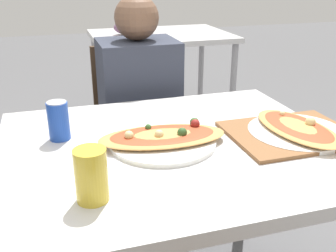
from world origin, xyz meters
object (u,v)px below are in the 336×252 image
(chair_far_seated, at_px, (135,125))
(person_seated, at_px, (140,100))
(drink_glass, at_px, (91,175))
(pizza_second, at_px, (297,130))
(pizza_main, at_px, (163,138))
(dining_table, at_px, (173,166))
(soda_can, at_px, (58,121))

(chair_far_seated, bearing_deg, person_seated, 90.00)
(drink_glass, distance_m, pizza_second, 0.72)
(pizza_second, bearing_deg, pizza_main, 172.05)
(dining_table, height_order, person_seated, person_seated)
(chair_far_seated, xyz_separation_m, person_seated, (-0.00, -0.12, 0.18))
(chair_far_seated, relative_size, pizza_main, 2.19)
(pizza_main, height_order, drink_glass, drink_glass)
(chair_far_seated, bearing_deg, pizza_main, 84.51)
(person_seated, relative_size, soda_can, 9.24)
(person_seated, bearing_deg, pizza_main, 83.51)
(pizza_main, bearing_deg, drink_glass, -133.97)
(drink_glass, bearing_deg, dining_table, 41.56)
(drink_glass, xyz_separation_m, pizza_second, (0.69, 0.20, -0.05))
(chair_far_seated, height_order, soda_can, chair_far_seated)
(person_seated, distance_m, pizza_second, 0.80)
(person_seated, height_order, pizza_main, person_seated)
(soda_can, bearing_deg, chair_far_seated, 58.99)
(dining_table, distance_m, chair_far_seated, 0.79)
(dining_table, bearing_deg, pizza_second, -6.85)
(pizza_main, relative_size, drink_glass, 3.13)
(pizza_second, bearing_deg, dining_table, 173.15)
(person_seated, distance_m, pizza_main, 0.65)
(person_seated, xyz_separation_m, pizza_second, (0.37, -0.70, 0.09))
(drink_glass, bearing_deg, person_seated, 70.33)
(person_seated, bearing_deg, pizza_second, 117.60)
(chair_far_seated, bearing_deg, drink_glass, 72.45)
(chair_far_seated, xyz_separation_m, pizza_second, (0.37, -0.82, 0.26))
(drink_glass, bearing_deg, pizza_main, 46.03)
(dining_table, height_order, pizza_main, pizza_main)
(chair_far_seated, height_order, pizza_second, chair_far_seated)
(dining_table, xyz_separation_m, pizza_main, (-0.03, 0.01, 0.10))
(pizza_second, bearing_deg, person_seated, 117.60)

